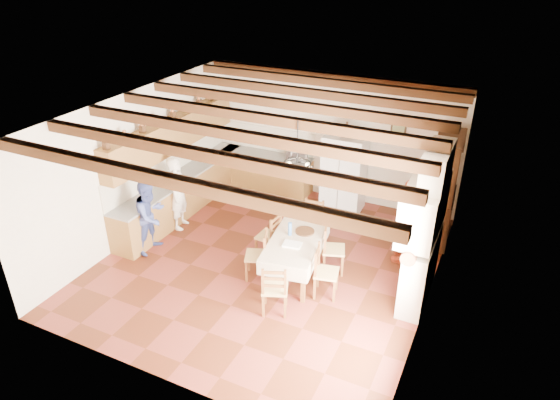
# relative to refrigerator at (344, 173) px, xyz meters

# --- Properties ---
(floor) EXTENTS (6.00, 6.50, 0.02)m
(floor) POSITION_rel_refrigerator_xyz_m (-0.55, -2.72, -0.91)
(floor) COLOR #542312
(floor) RESTS_ON ground
(ceiling) EXTENTS (6.00, 6.50, 0.02)m
(ceiling) POSITION_rel_refrigerator_xyz_m (-0.55, -2.72, 2.11)
(ceiling) COLOR silver
(ceiling) RESTS_ON ground
(wall_back) EXTENTS (6.00, 0.02, 3.00)m
(wall_back) POSITION_rel_refrigerator_xyz_m (-0.55, 0.54, 0.60)
(wall_back) COLOR silver
(wall_back) RESTS_ON ground
(wall_front) EXTENTS (6.00, 0.02, 3.00)m
(wall_front) POSITION_rel_refrigerator_xyz_m (-0.55, -5.98, 0.60)
(wall_front) COLOR silver
(wall_front) RESTS_ON ground
(wall_left) EXTENTS (0.02, 6.50, 3.00)m
(wall_left) POSITION_rel_refrigerator_xyz_m (-3.56, -2.72, 0.60)
(wall_left) COLOR silver
(wall_left) RESTS_ON ground
(wall_right) EXTENTS (0.02, 6.50, 3.00)m
(wall_right) POSITION_rel_refrigerator_xyz_m (2.46, -2.72, 0.60)
(wall_right) COLOR silver
(wall_right) RESTS_ON ground
(ceiling_beams) EXTENTS (6.00, 6.30, 0.16)m
(ceiling_beams) POSITION_rel_refrigerator_xyz_m (-0.55, -2.72, 2.01)
(ceiling_beams) COLOR #382413
(ceiling_beams) RESTS_ON ground
(lower_cabinets_left) EXTENTS (0.60, 4.30, 0.86)m
(lower_cabinets_left) POSITION_rel_refrigerator_xyz_m (-3.25, -1.67, -0.47)
(lower_cabinets_left) COLOR brown
(lower_cabinets_left) RESTS_ON ground
(lower_cabinets_back) EXTENTS (2.30, 0.60, 0.86)m
(lower_cabinets_back) POSITION_rel_refrigerator_xyz_m (-2.10, 0.23, -0.47)
(lower_cabinets_back) COLOR brown
(lower_cabinets_back) RESTS_ON ground
(countertop_left) EXTENTS (0.62, 4.30, 0.04)m
(countertop_left) POSITION_rel_refrigerator_xyz_m (-3.25, -1.67, -0.02)
(countertop_left) COLOR slate
(countertop_left) RESTS_ON lower_cabinets_left
(countertop_back) EXTENTS (2.34, 0.62, 0.04)m
(countertop_back) POSITION_rel_refrigerator_xyz_m (-2.10, 0.23, -0.02)
(countertop_back) COLOR slate
(countertop_back) RESTS_ON lower_cabinets_back
(backsplash_left) EXTENTS (0.03, 4.30, 0.60)m
(backsplash_left) POSITION_rel_refrigerator_xyz_m (-3.54, -1.67, 0.30)
(backsplash_left) COLOR beige
(backsplash_left) RESTS_ON ground
(backsplash_back) EXTENTS (2.30, 0.03, 0.60)m
(backsplash_back) POSITION_rel_refrigerator_xyz_m (-2.10, 0.52, 0.30)
(backsplash_back) COLOR beige
(backsplash_back) RESTS_ON ground
(upper_cabinets) EXTENTS (0.35, 4.20, 0.70)m
(upper_cabinets) POSITION_rel_refrigerator_xyz_m (-3.38, -1.67, 0.95)
(upper_cabinets) COLOR brown
(upper_cabinets) RESTS_ON ground
(fireplace) EXTENTS (0.56, 1.60, 2.80)m
(fireplace) POSITION_rel_refrigerator_xyz_m (2.17, -2.52, 0.50)
(fireplace) COLOR beige
(fireplace) RESTS_ON ground
(wall_picture) EXTENTS (0.34, 0.03, 0.42)m
(wall_picture) POSITION_rel_refrigerator_xyz_m (1.00, 0.51, 0.95)
(wall_picture) COLOR #322516
(wall_picture) RESTS_ON ground
(refrigerator) EXTENTS (0.92, 0.76, 1.80)m
(refrigerator) POSITION_rel_refrigerator_xyz_m (0.00, 0.00, 0.00)
(refrigerator) COLOR white
(refrigerator) RESTS_ON floor
(hutch) EXTENTS (0.61, 1.27, 2.25)m
(hutch) POSITION_rel_refrigerator_xyz_m (2.20, -0.37, 0.22)
(hutch) COLOR #3C2414
(hutch) RESTS_ON floor
(dining_table) EXTENTS (1.11, 1.83, 0.76)m
(dining_table) POSITION_rel_refrigerator_xyz_m (0.06, -2.82, -0.23)
(dining_table) COLOR silver
(dining_table) RESTS_ON floor
(chandelier) EXTENTS (0.47, 0.47, 0.03)m
(chandelier) POSITION_rel_refrigerator_xyz_m (0.06, -2.82, 1.35)
(chandelier) COLOR black
(chandelier) RESTS_ON ground
(chair_left_near) EXTENTS (0.53, 0.54, 0.96)m
(chair_left_near) POSITION_rel_refrigerator_xyz_m (-0.54, -3.22, -0.42)
(chair_left_near) COLOR brown
(chair_left_near) RESTS_ON floor
(chair_left_far) EXTENTS (0.43, 0.44, 0.96)m
(chair_left_far) POSITION_rel_refrigerator_xyz_m (-0.65, -2.52, -0.42)
(chair_left_far) COLOR brown
(chair_left_far) RESTS_ON floor
(chair_right_near) EXTENTS (0.48, 0.50, 0.96)m
(chair_right_near) POSITION_rel_refrigerator_xyz_m (0.80, -3.16, -0.42)
(chair_right_near) COLOR brown
(chair_right_near) RESTS_ON floor
(chair_right_far) EXTENTS (0.51, 0.53, 0.96)m
(chair_right_far) POSITION_rel_refrigerator_xyz_m (0.66, -2.41, -0.42)
(chair_right_far) COLOR brown
(chair_right_far) RESTS_ON floor
(chair_end_near) EXTENTS (0.54, 0.53, 0.96)m
(chair_end_near) POSITION_rel_refrigerator_xyz_m (0.18, -3.94, -0.42)
(chair_end_near) COLOR brown
(chair_end_near) RESTS_ON floor
(chair_end_far) EXTENTS (0.44, 0.43, 0.96)m
(chair_end_far) POSITION_rel_refrigerator_xyz_m (-0.06, -1.76, -0.42)
(chair_end_far) COLOR brown
(chair_end_far) RESTS_ON floor
(person_man) EXTENTS (0.51, 0.67, 1.62)m
(person_man) POSITION_rel_refrigerator_xyz_m (-2.90, -2.30, -0.09)
(person_man) COLOR white
(person_man) RESTS_ON floor
(person_woman_blue) EXTENTS (0.59, 0.75, 1.53)m
(person_woman_blue) POSITION_rel_refrigerator_xyz_m (-2.86, -3.28, -0.14)
(person_woman_blue) COLOR #4453A0
(person_woman_blue) RESTS_ON floor
(person_woman_red) EXTENTS (0.48, 1.04, 1.73)m
(person_woman_red) POSITION_rel_refrigerator_xyz_m (1.79, -1.48, -0.03)
(person_woman_red) COLOR #BD3F20
(person_woman_red) RESTS_ON floor
(microwave) EXTENTS (0.59, 0.50, 0.28)m
(microwave) POSITION_rel_refrigerator_xyz_m (-1.26, 0.23, 0.14)
(microwave) COLOR silver
(microwave) RESTS_ON countertop_back
(fridge_vase) EXTENTS (0.29, 0.29, 0.30)m
(fridge_vase) POSITION_rel_refrigerator_xyz_m (-0.00, 0.00, 1.05)
(fridge_vase) COLOR #3C2414
(fridge_vase) RESTS_ON refrigerator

